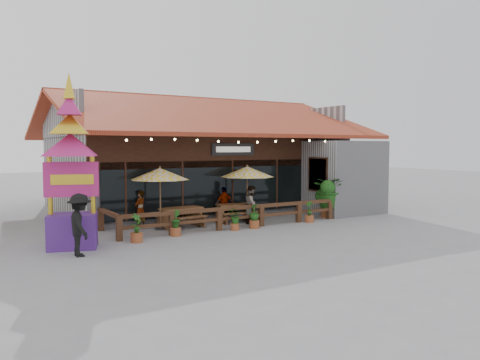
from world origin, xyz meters
TOP-DOWN VIEW (x-y plane):
  - ground at (0.00, 0.00)m, footprint 100.00×100.00m
  - restaurant_building at (0.26, 6.61)m, footprint 15.50×14.73m
  - patio_railing at (-2.25, -0.27)m, footprint 10.00×2.60m
  - umbrella_left at (-4.37, 0.98)m, footprint 2.70×2.70m
  - umbrella_right at (-0.30, 0.89)m, footprint 2.77×2.77m
  - picnic_table_left at (-3.47, 0.98)m, footprint 1.88×1.67m
  - picnic_table_right at (-0.81, 1.04)m, footprint 1.87×1.68m
  - thai_sign_tower at (-8.14, -0.85)m, footprint 2.84×2.84m
  - tropical_plant at (3.53, -0.11)m, footprint 2.11×2.16m
  - diner_a at (-4.95, 1.70)m, footprint 0.67×0.62m
  - diner_b at (-0.42, 0.31)m, footprint 1.00×1.00m
  - diner_c at (-1.13, 1.50)m, footprint 0.92×0.43m
  - pedestrian at (-8.19, -2.13)m, footprint 0.71×1.23m
  - planter_a at (-6.05, -1.03)m, footprint 0.42×0.42m
  - planter_b at (-4.43, -0.66)m, footprint 0.40×0.40m
  - planter_c at (-1.93, -0.77)m, footprint 0.60×0.55m
  - planter_d at (-1.02, -0.79)m, footprint 0.47×0.47m
  - planter_e at (1.87, -0.78)m, footprint 0.39×0.39m

SIDE VIEW (x-z plane):
  - ground at x=0.00m, z-range 0.00..0.00m
  - planter_e at x=1.87m, z-range -0.08..0.87m
  - planter_a at x=-6.05m, z-range -0.08..0.94m
  - planter_b at x=-4.43m, z-range -0.05..0.93m
  - planter_c at x=-1.93m, z-range 0.05..0.90m
  - planter_d at x=-1.02m, z-range -0.02..0.99m
  - picnic_table_right at x=-0.81m, z-range 0.14..0.94m
  - picnic_table_left at x=-3.47m, z-range 0.14..0.97m
  - patio_railing at x=-2.25m, z-range 0.15..1.07m
  - diner_c at x=-1.13m, z-range 0.00..1.53m
  - diner_a at x=-4.95m, z-range 0.00..1.54m
  - diner_b at x=-0.42m, z-range 0.00..1.64m
  - pedestrian at x=-8.19m, z-range 0.00..1.91m
  - tropical_plant at x=3.53m, z-range 0.16..2.43m
  - umbrella_right at x=-0.30m, z-range 0.94..3.46m
  - restaurant_building at x=0.26m, z-range -0.84..5.25m
  - umbrella_left at x=-4.37m, z-range 0.95..3.50m
  - thai_sign_tower at x=-8.14m, z-range 0.17..6.29m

